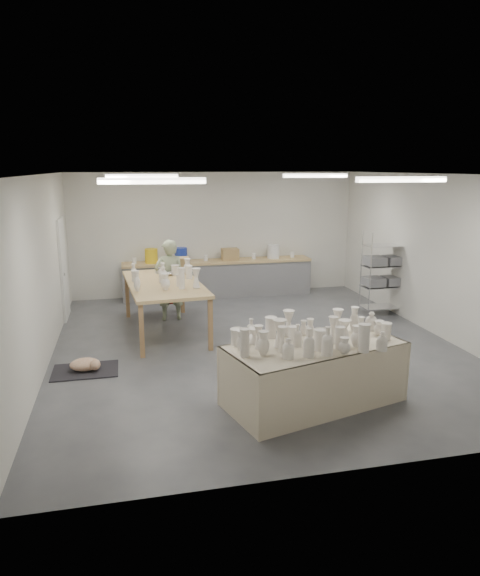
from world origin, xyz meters
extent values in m
plane|color=#424449|center=(0.00, 0.00, 0.00)|extent=(8.00, 8.00, 0.00)
cube|color=white|center=(0.00, 0.00, 2.99)|extent=(7.00, 8.00, 0.02)
cube|color=silver|center=(0.00, 4.00, 1.50)|extent=(7.00, 0.02, 3.00)
cube|color=silver|center=(0.00, -4.00, 1.50)|extent=(7.00, 0.02, 3.00)
cube|color=silver|center=(-3.50, 0.00, 1.50)|extent=(0.02, 8.00, 3.00)
cube|color=silver|center=(3.50, 0.00, 1.50)|extent=(0.02, 8.00, 3.00)
cube|color=white|center=(-3.47, 2.60, 1.05)|extent=(0.05, 0.90, 2.10)
cube|color=white|center=(-1.80, -1.50, 2.94)|extent=(1.40, 0.12, 0.08)
cube|color=white|center=(1.80, -1.50, 2.94)|extent=(1.40, 0.12, 0.08)
cube|color=white|center=(-1.80, 2.00, 2.94)|extent=(1.40, 0.12, 0.08)
cube|color=white|center=(1.80, 2.00, 2.94)|extent=(1.40, 0.12, 0.08)
cube|color=tan|center=(0.00, 3.68, 0.87)|extent=(4.60, 0.60, 0.06)
cube|color=slate|center=(0.00, 3.68, 0.42)|extent=(4.60, 0.55, 0.84)
cylinder|color=yellow|center=(-1.60, 3.68, 1.07)|extent=(0.30, 0.30, 0.34)
cylinder|color=#1C309B|center=(-0.90, 3.68, 1.07)|extent=(0.30, 0.30, 0.34)
cylinder|color=white|center=(1.40, 3.68, 1.07)|extent=(0.30, 0.30, 0.34)
cube|color=#A58150|center=(0.30, 3.68, 1.04)|extent=(0.40, 0.30, 0.28)
cylinder|color=white|center=(-2.00, 3.68, 0.97)|extent=(0.10, 0.10, 0.14)
cylinder|color=white|center=(-0.30, 3.68, 0.97)|extent=(0.10, 0.10, 0.14)
cylinder|color=white|center=(0.90, 3.68, 0.97)|extent=(0.10, 0.10, 0.14)
cylinder|color=white|center=(1.90, 3.68, 0.97)|extent=(0.10, 0.10, 0.14)
cylinder|color=silver|center=(2.78, 1.18, 0.90)|extent=(0.02, 0.02, 1.80)
cylinder|color=silver|center=(3.62, 1.18, 0.90)|extent=(0.02, 0.02, 1.80)
cylinder|color=silver|center=(2.78, 1.62, 0.90)|extent=(0.02, 0.02, 1.80)
cylinder|color=silver|center=(3.62, 1.62, 0.90)|extent=(0.02, 0.02, 1.80)
cube|color=silver|center=(3.20, 1.40, 0.15)|extent=(0.88, 0.48, 0.02)
cube|color=silver|center=(3.20, 1.40, 0.60)|extent=(0.88, 0.48, 0.02)
cube|color=silver|center=(3.20, 1.40, 1.05)|extent=(0.88, 0.48, 0.02)
cube|color=silver|center=(3.20, 1.40, 1.50)|extent=(0.88, 0.48, 0.02)
cube|color=slate|center=(2.98, 1.40, 0.72)|extent=(0.38, 0.42, 0.18)
cube|color=slate|center=(3.42, 1.40, 0.72)|extent=(0.38, 0.42, 0.18)
cube|color=slate|center=(2.98, 1.40, 1.17)|extent=(0.38, 0.42, 0.18)
cube|color=slate|center=(3.42, 1.40, 1.17)|extent=(0.38, 0.42, 0.18)
cube|color=olive|center=(0.19, -2.39, 0.36)|extent=(2.27, 1.47, 0.73)
cube|color=beige|center=(0.19, -2.39, 0.81)|extent=(2.57, 1.70, 0.03)
cube|color=beige|center=(0.19, -2.93, 0.41)|extent=(2.28, 0.65, 0.83)
cube|color=beige|center=(0.19, -1.85, 0.41)|extent=(2.28, 0.65, 0.83)
cube|color=tan|center=(-1.51, 1.13, 0.96)|extent=(1.53, 2.73, 0.06)
cube|color=olive|center=(-2.10, -0.12, 0.46)|extent=(0.08, 0.08, 0.93)
cube|color=olive|center=(-0.92, -0.12, 0.46)|extent=(0.08, 0.08, 0.93)
cube|color=olive|center=(-2.10, 2.37, 0.46)|extent=(0.08, 0.08, 0.93)
cube|color=olive|center=(-0.92, 2.37, 0.46)|extent=(0.08, 0.08, 0.93)
ellipsoid|color=silver|center=(-1.41, 1.73, 1.04)|extent=(0.26, 0.26, 0.12)
cylinder|color=#1C309B|center=(-1.18, 1.89, 1.00)|extent=(0.26, 0.26, 0.03)
cylinder|color=white|center=(-1.56, 2.00, 1.05)|extent=(0.11, 0.11, 0.12)
cube|color=#A58150|center=(-1.05, 2.18, 1.13)|extent=(0.32, 0.26, 0.28)
cube|color=black|center=(-2.90, -0.58, 0.01)|extent=(1.00, 0.70, 0.02)
ellipsoid|color=white|center=(-2.90, -0.58, 0.12)|extent=(0.54, 0.45, 0.20)
sphere|color=white|center=(-2.74, -0.69, 0.14)|extent=(0.17, 0.17, 0.17)
imported|color=#96A27D|center=(-1.33, 1.95, 0.84)|extent=(0.62, 0.40, 1.69)
cylinder|color=red|center=(-1.33, 2.22, 0.33)|extent=(0.38, 0.38, 0.04)
cylinder|color=silver|center=(-1.18, 2.21, 0.16)|extent=(0.02, 0.02, 0.32)
cylinder|color=silver|center=(-1.40, 2.35, 0.16)|extent=(0.02, 0.02, 0.32)
cylinder|color=silver|center=(-1.41, 2.09, 0.16)|extent=(0.02, 0.02, 0.32)
camera|label=1|loc=(-2.19, -8.44, 3.12)|focal=32.00mm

